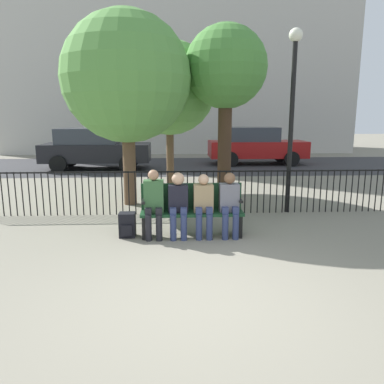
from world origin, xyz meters
The scene contains 15 objects.
ground_plane centered at (0.00, 0.00, 0.00)m, with size 80.00×80.00×0.00m, color gray.
park_bench centered at (0.00, 2.47, 0.50)m, with size 1.80×0.45×0.92m.
seated_person_0 centered at (-0.66, 2.34, 0.66)m, with size 0.34×0.39×1.20m.
seated_person_1 centered at (-0.24, 2.34, 0.65)m, with size 0.34×0.39×1.15m.
seated_person_2 centered at (0.20, 2.34, 0.62)m, with size 0.34×0.39×1.11m.
seated_person_3 centered at (0.65, 2.34, 0.64)m, with size 0.34×0.39×1.14m.
backpack centered at (-1.14, 2.41, 0.21)m, with size 0.28×0.27×0.43m.
fence_railing centered at (-0.02, 3.94, 0.56)m, with size 9.01×0.03×0.95m.
tree_0 centered at (0.98, 5.45, 3.20)m, with size 2.01×2.01×4.27m.
tree_1 centered at (-0.40, 6.57, 2.83)m, with size 2.54×2.54×4.11m.
tree_2 centered at (-1.36, 4.95, 2.94)m, with size 2.95×2.95×4.43m.
lamp_post centered at (2.20, 4.01, 2.53)m, with size 0.28×0.28×3.86m.
street_surface centered at (0.00, 12.00, 0.00)m, with size 24.00×6.00×0.01m.
parked_car_0 centered at (3.29, 12.38, 0.84)m, with size 4.20×1.94×1.62m.
parked_car_1 centered at (-3.44, 11.14, 0.84)m, with size 4.20×1.94×1.62m.
Camera 1 is at (-0.33, -3.97, 2.10)m, focal length 35.00 mm.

